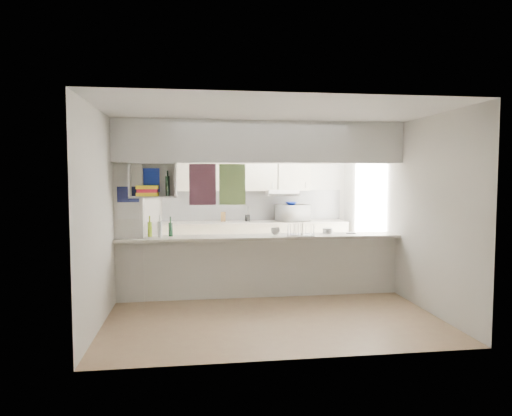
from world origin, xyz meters
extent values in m
plane|color=#A47D5F|center=(0.00, 0.00, 0.00)|extent=(4.80, 4.80, 0.00)
plane|color=white|center=(0.00, 0.00, 2.60)|extent=(4.80, 4.80, 0.00)
plane|color=silver|center=(0.00, 2.40, 1.30)|extent=(4.20, 0.00, 4.20)
plane|color=silver|center=(-2.10, 0.00, 1.30)|extent=(0.00, 4.80, 4.80)
plane|color=silver|center=(2.10, 0.00, 1.30)|extent=(0.00, 4.80, 4.80)
cube|color=silver|center=(0.00, 0.00, 0.44)|extent=(4.20, 0.15, 0.88)
cube|color=beige|center=(0.00, 0.00, 0.90)|extent=(4.20, 0.50, 0.04)
cube|color=white|center=(0.00, 0.00, 2.30)|extent=(4.20, 0.50, 0.60)
cube|color=silver|center=(-1.90, 0.00, 1.30)|extent=(0.40, 0.18, 2.60)
cube|color=#191E4C|center=(-1.90, -0.10, 1.55)|extent=(0.30, 0.01, 0.22)
cube|color=white|center=(-1.90, -0.10, 1.32)|extent=(0.30, 0.01, 0.24)
cube|color=#311524|center=(-0.85, 0.22, 1.68)|extent=(0.40, 0.02, 0.62)
cube|color=#176B5B|center=(-0.40, 0.22, 1.68)|extent=(0.40, 0.02, 0.62)
cube|color=white|center=(-1.55, -0.10, 1.51)|extent=(0.65, 0.35, 0.02)
cube|color=white|center=(-1.55, -0.10, 1.99)|extent=(0.65, 0.35, 0.02)
cube|color=white|center=(-1.55, 0.06, 1.75)|extent=(0.65, 0.02, 0.50)
cube|color=white|center=(-1.86, -0.10, 1.75)|extent=(0.02, 0.35, 0.50)
cube|color=white|center=(-1.24, -0.10, 1.75)|extent=(0.02, 0.35, 0.50)
cube|color=yellow|center=(-1.63, -0.10, 1.55)|extent=(0.30, 0.24, 0.05)
cube|color=red|center=(-1.63, -0.10, 1.60)|extent=(0.28, 0.22, 0.05)
cube|color=yellow|center=(-1.63, -0.10, 1.65)|extent=(0.30, 0.24, 0.05)
cube|color=#0D2399|center=(-1.60, 0.02, 1.75)|extent=(0.26, 0.02, 0.34)
cylinder|color=black|center=(-1.35, -0.10, 1.67)|extent=(0.06, 0.06, 0.28)
cube|color=beige|center=(0.20, 2.10, 0.45)|extent=(3.60, 0.60, 0.90)
cube|color=beige|center=(0.20, 2.10, 0.91)|extent=(3.60, 0.63, 0.03)
cube|color=silver|center=(0.20, 2.38, 1.22)|extent=(3.60, 0.03, 0.60)
cube|color=beige|center=(0.00, 2.23, 1.88)|extent=(2.62, 0.34, 0.72)
cube|color=white|center=(0.75, 2.16, 1.48)|extent=(0.60, 0.46, 0.12)
cube|color=silver|center=(0.75, 1.93, 1.45)|extent=(0.60, 0.02, 0.05)
imported|color=white|center=(0.95, 2.08, 1.08)|extent=(0.69, 0.58, 0.33)
imported|color=#0D2399|center=(0.91, 2.04, 1.27)|extent=(0.22, 0.22, 0.05)
cube|color=silver|center=(0.61, -0.05, 0.93)|extent=(0.46, 0.39, 0.01)
cylinder|color=white|center=(0.51, -0.02, 1.04)|extent=(0.06, 0.20, 0.20)
cylinder|color=white|center=(0.57, -0.04, 1.04)|extent=(0.06, 0.20, 0.20)
cylinder|color=white|center=(0.63, -0.05, 1.04)|extent=(0.06, 0.20, 0.20)
imported|color=white|center=(0.22, -0.06, 0.99)|extent=(0.17, 0.17, 0.11)
cylinder|color=black|center=(-1.77, 0.01, 1.02)|extent=(0.06, 0.06, 0.20)
cylinder|color=black|center=(-1.77, 0.01, 1.17)|extent=(0.02, 0.02, 0.09)
cylinder|color=olive|center=(-1.62, 0.09, 1.03)|extent=(0.06, 0.06, 0.22)
cylinder|color=olive|center=(-1.62, 0.09, 1.18)|extent=(0.02, 0.02, 0.09)
cylinder|color=silver|center=(-1.48, 0.01, 1.04)|extent=(0.06, 0.06, 0.23)
cylinder|color=silver|center=(-1.48, 0.01, 1.20)|extent=(0.02, 0.02, 0.09)
cylinder|color=black|center=(-1.33, 0.09, 1.02)|extent=(0.06, 0.06, 0.20)
cylinder|color=black|center=(-1.33, 0.09, 1.17)|extent=(0.02, 0.02, 0.09)
cylinder|color=silver|center=(1.07, 0.13, 0.96)|extent=(0.15, 0.15, 0.08)
cube|color=black|center=(1.42, 0.06, 0.93)|extent=(0.14, 0.07, 0.01)
cylinder|color=black|center=(0.06, 2.15, 0.99)|extent=(0.09, 0.09, 0.13)
cube|color=brown|center=(-0.42, 2.18, 1.01)|extent=(0.10, 0.08, 0.19)
camera|label=1|loc=(-0.99, -6.69, 1.81)|focal=32.00mm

